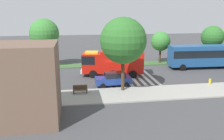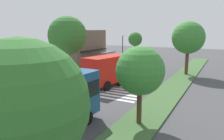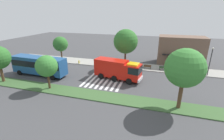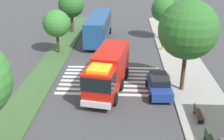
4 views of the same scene
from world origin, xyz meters
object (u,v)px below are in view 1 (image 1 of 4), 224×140
Objects in this scene: sidewalk_tree_west at (123,41)px; median_tree_far_west at (212,37)px; fire_truck at (111,62)px; parked_car_west at (114,79)px; bus_stop_shelter at (10,81)px; bench_west_of_shelter at (80,89)px; bench_near_shelter at (50,91)px; median_tree_center at (44,34)px; fire_hydrant at (210,82)px; median_tree_west at (161,41)px; transit_bus at (204,55)px.

sidewalk_tree_west is 1.31× the size of median_tree_far_west.
fire_truck is 4.86m from parked_car_west.
sidewalk_tree_west reaches higher than median_tree_far_west.
sidewalk_tree_west is at bearing 105.27° from parked_car_west.
bench_west_of_shelter is at bearing 179.84° from bus_stop_shelter.
median_tree_far_west is at bearing -152.49° from bench_near_shelter.
bench_near_shelter is at bearing 179.71° from bus_stop_shelter.
median_tree_center is (1.84, -14.22, 4.91)m from bench_near_shelter.
median_tree_center reaches higher than parked_car_west.
median_tree_far_west is (-31.31, -14.20, 2.57)m from bus_stop_shelter.
sidewalk_tree_west is 12.42m from fire_hydrant.
bus_stop_shelter is 34.47m from median_tree_far_west.
bench_near_shelter is 31.03m from median_tree_far_west.
bench_west_of_shelter is 0.21× the size of median_tree_center.
median_tree_center is (19.49, 0.00, 1.62)m from median_tree_west.
median_tree_west is at bearing -0.00° from median_tree_far_west.
transit_bus is 22.20m from bench_west_of_shelter.
parked_car_west is at bearing -148.60° from bench_west_of_shelter.
parked_car_west is 11.80m from bus_stop_shelter.
median_tree_west is at bearing -133.69° from parked_car_west.
parked_car_west is 4.91m from bench_west_of_shelter.
median_tree_west is at bearing -82.62° from fire_hydrant.
median_tree_far_west reaches higher than fire_truck.
bench_near_shelter is 2.29× the size of fire_hydrant.
fire_truck is 7.90m from sidewalk_tree_west.
median_tree_west is (-9.72, -6.96, 1.85)m from fire_truck.
bench_near_shelter is 9.75m from sidewalk_tree_west.
transit_bus is 25.74m from median_tree_center.
sidewalk_tree_west reaches higher than bench_west_of_shelter.
sidewalk_tree_west reaches higher than median_tree_center.
bench_west_of_shelter is 0.19× the size of sidewalk_tree_west.
transit_bus is 6.55m from median_tree_far_west.
bus_stop_shelter is 2.19× the size of bench_west_of_shelter.
transit_bus is at bearing -158.58° from parked_car_west.
median_tree_center is 25.58m from fire_hydrant.
parked_car_west is at bearing -167.57° from bus_stop_shelter.
median_tree_center reaches higher than median_tree_west.
median_tree_center is at bearing 171.65° from transit_bus.
median_tree_west is (-14.35, -14.22, 3.29)m from bench_west_of_shelter.
bench_west_of_shelter is (-7.30, 0.02, -1.30)m from bus_stop_shelter.
sidewalk_tree_west is at bearing 101.89° from fire_truck.
median_tree_far_west is 9.67m from median_tree_west.
parked_car_west is 15.76m from median_tree_west.
median_tree_center is at bearing -98.65° from bus_stop_shelter.
fire_hydrant is (-11.90, 1.70, -0.39)m from parked_car_west.
parked_car_west is 0.58× the size of median_tree_center.
median_tree_far_west is at bearing -150.52° from fire_truck.
bus_stop_shelter is 0.55× the size of median_tree_far_west.
bench_near_shelter is 15.16m from median_tree_center.
fire_hydrant is (-19.38, -0.85, -0.10)m from bench_near_shelter.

